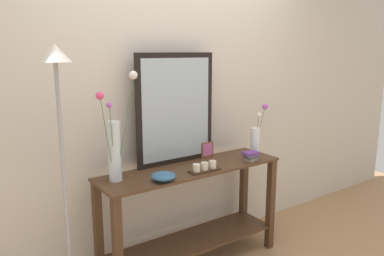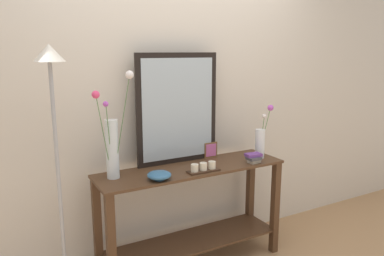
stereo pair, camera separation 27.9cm
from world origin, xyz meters
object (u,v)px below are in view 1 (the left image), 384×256
(decorative_bowl, at_px, (163,176))
(picture_frame_small, at_px, (207,150))
(console_table, at_px, (192,206))
(book_stack, at_px, (251,156))
(vase_right, at_px, (256,139))
(tall_vase_left, at_px, (115,145))
(mirror_leaning, at_px, (176,109))
(candle_tray, at_px, (205,168))
(floor_lamp, at_px, (61,143))

(decorative_bowl, bearing_deg, picture_frame_small, 26.16)
(console_table, height_order, book_stack, book_stack)
(vase_right, bearing_deg, picture_frame_small, 150.66)
(tall_vase_left, xyz_separation_m, decorative_bowl, (0.26, -0.19, -0.22))
(mirror_leaning, height_order, vase_right, mirror_leaning)
(picture_frame_small, height_order, book_stack, picture_frame_small)
(candle_tray, height_order, decorative_bowl, candle_tray)
(floor_lamp, bearing_deg, picture_frame_small, 11.66)
(candle_tray, bearing_deg, vase_right, 8.20)
(tall_vase_left, bearing_deg, candle_tray, -16.11)
(tall_vase_left, relative_size, book_stack, 5.69)
(candle_tray, xyz_separation_m, book_stack, (0.46, -0.00, 0.01))
(candle_tray, distance_m, book_stack, 0.46)
(mirror_leaning, relative_size, floor_lamp, 0.50)
(vase_right, relative_size, picture_frame_small, 3.44)
(tall_vase_left, height_order, picture_frame_small, tall_vase_left)
(mirror_leaning, height_order, book_stack, mirror_leaning)
(candle_tray, relative_size, book_stack, 1.86)
(console_table, height_order, floor_lamp, floor_lamp)
(vase_right, distance_m, floor_lamp, 1.63)
(tall_vase_left, height_order, vase_right, tall_vase_left)
(console_table, relative_size, vase_right, 3.35)
(console_table, xyz_separation_m, decorative_bowl, (-0.33, -0.14, 0.35))
(decorative_bowl, xyz_separation_m, book_stack, (0.82, 0.00, 0.01))
(picture_frame_small, bearing_deg, floor_lamp, -168.34)
(decorative_bowl, bearing_deg, candle_tray, 1.00)
(vase_right, height_order, candle_tray, vase_right)
(candle_tray, height_order, floor_lamp, floor_lamp)
(console_table, height_order, picture_frame_small, picture_frame_small)
(tall_vase_left, xyz_separation_m, book_stack, (1.08, -0.18, -0.21))
(floor_lamp, bearing_deg, candle_tray, -1.71)
(tall_vase_left, relative_size, candle_tray, 3.06)
(mirror_leaning, bearing_deg, picture_frame_small, -3.12)
(picture_frame_small, relative_size, decorative_bowl, 0.76)
(vase_right, height_order, decorative_bowl, vase_right)
(book_stack, height_order, floor_lamp, floor_lamp)
(floor_lamp, bearing_deg, decorative_bowl, -3.20)
(tall_vase_left, xyz_separation_m, floor_lamp, (-0.39, -0.15, 0.10))
(console_table, xyz_separation_m, floor_lamp, (-0.99, -0.10, 0.67))
(tall_vase_left, bearing_deg, mirror_leaning, 12.47)
(vase_right, bearing_deg, tall_vase_left, 175.68)
(mirror_leaning, xyz_separation_m, vase_right, (0.65, -0.22, -0.28))
(console_table, relative_size, mirror_leaning, 1.72)
(console_table, height_order, tall_vase_left, tall_vase_left)
(candle_tray, bearing_deg, decorative_bowl, -179.00)
(tall_vase_left, bearing_deg, decorative_bowl, -35.14)
(mirror_leaning, height_order, floor_lamp, floor_lamp)
(tall_vase_left, bearing_deg, picture_frame_small, 7.22)
(vase_right, bearing_deg, floor_lamp, -177.99)
(mirror_leaning, bearing_deg, decorative_bowl, -134.39)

